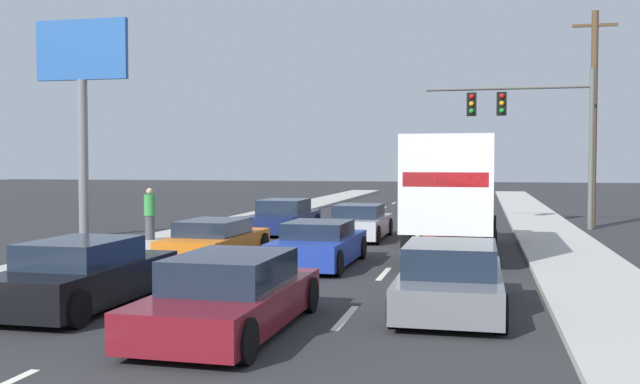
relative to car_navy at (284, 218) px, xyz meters
The scene contains 16 objects.
ground_plane 5.32m from the car_navy, 49.29° to the left, with size 140.00×140.00×0.00m, color #2B2B2D.
sidewalk_right 10.04m from the car_navy, ahead, with size 2.54×80.00×0.14m, color #B2AFA8.
sidewalk_left 3.27m from the car_navy, 162.14° to the right, with size 2.54×80.00×0.14m, color #B2AFA8.
lane_markings 3.60m from the car_navy, 13.75° to the left, with size 3.54×52.00×0.01m.
car_navy is the anchor object (origin of this frame).
car_orange 7.90m from the car_navy, 88.10° to the right, with size 1.91×4.38×1.16m.
car_black 14.33m from the car_navy, 89.43° to the right, with size 1.88×4.41×1.29m.
car_silver 3.59m from the car_navy, 25.25° to the right, with size 1.91×4.17×1.25m.
car_blue 8.81m from the car_navy, 68.08° to the right, with size 1.94×4.36×1.18m.
car_maroon 15.95m from the car_navy, 77.24° to the right, with size 2.00×4.57×1.26m.
box_truck 8.52m from the car_navy, 37.59° to the right, with size 2.59×7.97×3.44m.
car_gray 14.81m from the car_navy, 62.08° to the right, with size 1.93×4.56×1.27m.
traffic_signal_mast 10.75m from the car_navy, 24.65° to the left, with size 6.76×0.69×6.54m.
utility_pole_mid 13.73m from the car_navy, 23.37° to the left, with size 1.80×0.28×9.06m.
roadside_billboard 8.98m from the car_navy, 157.82° to the right, with size 3.63×0.36×7.98m.
pedestrian_near_corner 5.68m from the car_navy, 126.79° to the right, with size 0.38×0.38×1.74m.
Camera 1 is at (4.02, -5.29, 2.74)m, focal length 39.60 mm.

